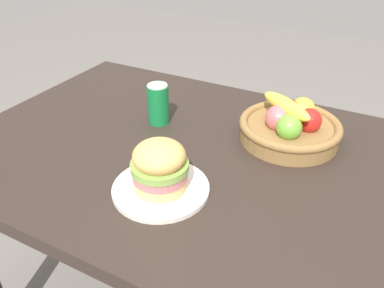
{
  "coord_description": "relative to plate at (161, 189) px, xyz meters",
  "views": [
    {
      "loc": [
        0.39,
        -0.81,
        1.34
      ],
      "look_at": [
        -0.01,
        -0.06,
        0.81
      ],
      "focal_mm": 36.5,
      "sensor_mm": 36.0,
      "label": 1
    }
  ],
  "objects": [
    {
      "name": "dining_table",
      "position": [
        0.02,
        0.2,
        -0.11
      ],
      "size": [
        1.4,
        0.9,
        0.75
      ],
      "color": "#2D231E",
      "rests_on": "ground_plane"
    },
    {
      "name": "sandwich",
      "position": [
        -0.0,
        0.0,
        0.07
      ],
      "size": [
        0.14,
        0.14,
        0.12
      ],
      "color": "#E5BC75",
      "rests_on": "plate"
    },
    {
      "name": "plate",
      "position": [
        0.0,
        0.0,
        0.0
      ],
      "size": [
        0.23,
        0.23,
        0.01
      ],
      "primitive_type": "cylinder",
      "color": "silver",
      "rests_on": "dining_table"
    },
    {
      "name": "fruit_basket",
      "position": [
        0.2,
        0.37,
        0.04
      ],
      "size": [
        0.29,
        0.29,
        0.14
      ],
      "color": "olive",
      "rests_on": "dining_table"
    },
    {
      "name": "soda_can",
      "position": [
        -0.19,
        0.29,
        0.06
      ],
      "size": [
        0.07,
        0.07,
        0.13
      ],
      "color": "#147238",
      "rests_on": "dining_table"
    }
  ]
}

